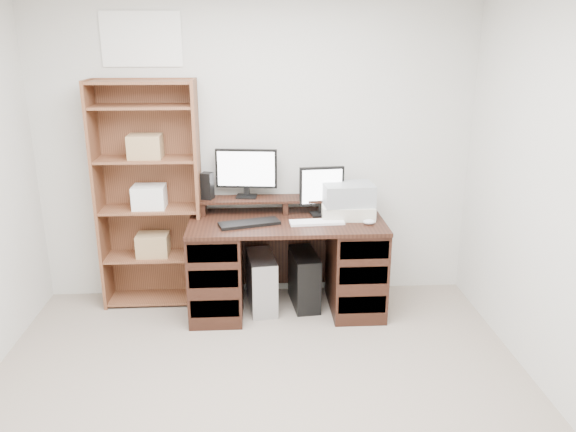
{
  "coord_description": "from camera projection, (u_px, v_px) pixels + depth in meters",
  "views": [
    {
      "loc": [
        -0.0,
        -2.46,
        2.1
      ],
      "look_at": [
        0.22,
        1.43,
        0.85
      ],
      "focal_mm": 35.0,
      "sensor_mm": 36.0,
      "label": 1
    }
  ],
  "objects": [
    {
      "name": "room",
      "position": [
        257.0,
        229.0,
        2.6
      ],
      "size": [
        3.54,
        4.04,
        2.54
      ],
      "color": "gray",
      "rests_on": "ground"
    },
    {
      "name": "desk",
      "position": [
        286.0,
        263.0,
        4.43
      ],
      "size": [
        1.5,
        0.7,
        0.75
      ],
      "color": "black",
      "rests_on": "ground"
    },
    {
      "name": "riser_shelf",
      "position": [
        285.0,
        201.0,
        4.49
      ],
      "size": [
        1.4,
        0.22,
        0.12
      ],
      "color": "black",
      "rests_on": "desk"
    },
    {
      "name": "monitor_wide",
      "position": [
        246.0,
        170.0,
        4.44
      ],
      "size": [
        0.49,
        0.14,
        0.39
      ],
      "rotation": [
        0.0,
        0.0,
        -0.12
      ],
      "color": "black",
      "rests_on": "riser_shelf"
    },
    {
      "name": "monitor_small",
      "position": [
        322.0,
        189.0,
        4.39
      ],
      "size": [
        0.35,
        0.15,
        0.39
      ],
      "rotation": [
        0.0,
        0.0,
        0.1
      ],
      "color": "black",
      "rests_on": "desk"
    },
    {
      "name": "speaker",
      "position": [
        207.0,
        186.0,
        4.42
      ],
      "size": [
        0.11,
        0.11,
        0.21
      ],
      "primitive_type": "cube",
      "rotation": [
        0.0,
        0.0,
        -0.33
      ],
      "color": "black",
      "rests_on": "riser_shelf"
    },
    {
      "name": "keyboard_black",
      "position": [
        249.0,
        223.0,
        4.21
      ],
      "size": [
        0.48,
        0.27,
        0.03
      ],
      "primitive_type": "cube",
      "rotation": [
        0.0,
        0.0,
        0.28
      ],
      "color": "black",
      "rests_on": "desk"
    },
    {
      "name": "keyboard_white",
      "position": [
        317.0,
        222.0,
        4.24
      ],
      "size": [
        0.42,
        0.15,
        0.02
      ],
      "primitive_type": "cube",
      "rotation": [
        0.0,
        0.0,
        0.06
      ],
      "color": "white",
      "rests_on": "desk"
    },
    {
      "name": "mouse",
      "position": [
        369.0,
        222.0,
        4.22
      ],
      "size": [
        0.11,
        0.09,
        0.04
      ],
      "primitive_type": "ellipsoid",
      "rotation": [
        0.0,
        0.0,
        -0.37
      ],
      "color": "silver",
      "rests_on": "desk"
    },
    {
      "name": "printer",
      "position": [
        348.0,
        210.0,
        4.39
      ],
      "size": [
        0.42,
        0.33,
        0.1
      ],
      "primitive_type": "cube",
      "rotation": [
        0.0,
        0.0,
        -0.06
      ],
      "color": "beige",
      "rests_on": "desk"
    },
    {
      "name": "basket",
      "position": [
        348.0,
        194.0,
        4.35
      ],
      "size": [
        0.4,
        0.3,
        0.16
      ],
      "primitive_type": "cube",
      "rotation": [
        0.0,
        0.0,
        0.06
      ],
      "color": "#909599",
      "rests_on": "printer"
    },
    {
      "name": "tower_silver",
      "position": [
        262.0,
        282.0,
        4.5
      ],
      "size": [
        0.25,
        0.47,
        0.45
      ],
      "primitive_type": "cube",
      "rotation": [
        0.0,
        0.0,
        0.12
      ],
      "color": "#AEB0B5",
      "rests_on": "ground"
    },
    {
      "name": "tower_black",
      "position": [
        304.0,
        279.0,
        4.55
      ],
      "size": [
        0.24,
        0.46,
        0.44
      ],
      "rotation": [
        0.0,
        0.0,
        0.11
      ],
      "color": "black",
      "rests_on": "ground"
    },
    {
      "name": "bookshelf",
      "position": [
        150.0,
        194.0,
        4.42
      ],
      "size": [
        0.8,
        0.3,
        1.8
      ],
      "color": "brown",
      "rests_on": "ground"
    }
  ]
}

